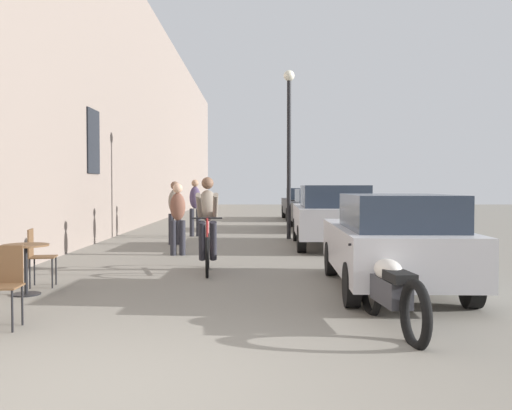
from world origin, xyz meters
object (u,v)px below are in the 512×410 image
object	(u,v)px
cafe_chair_near_toward_street	(3,280)
pedestrian_mid	(173,209)
cyclist_on_bicycle	(206,227)
street_lamp	(288,132)
parked_car_nearest	(391,241)
parked_motorcycle	(390,291)
cafe_chair_mid_toward_street	(36,253)
parked_car_second	(330,215)
cafe_table_mid	(24,258)
pedestrian_far	(194,204)
parked_car_fourth	(302,203)
pedestrian_near	(176,215)
parked_car_third	(315,209)

from	to	relation	value
cafe_chair_near_toward_street	pedestrian_mid	distance (m)	9.04
cyclist_on_bicycle	street_lamp	bearing A→B (deg)	74.20
parked_car_nearest	parked_motorcycle	size ratio (longest dim) A/B	1.90
cafe_chair_mid_toward_street	parked_car_second	size ratio (longest dim) A/B	0.20
cafe_table_mid	pedestrian_far	bearing A→B (deg)	81.68
parked_car_nearest	parked_car_fourth	world-z (taller)	parked_car_fourth
pedestrian_mid	parked_car_nearest	world-z (taller)	pedestrian_mid
street_lamp	parked_car_nearest	bearing A→B (deg)	-82.84
cafe_chair_near_toward_street	cafe_table_mid	xyz separation A→B (m)	(-0.52, 1.90, 0.00)
cafe_chair_mid_toward_street	parked_car_second	distance (m)	7.90
cafe_chair_near_toward_street	cyclist_on_bicycle	size ratio (longest dim) A/B	0.51
parked_motorcycle	pedestrian_near	bearing A→B (deg)	115.84
parked_car_nearest	parked_car_third	size ratio (longest dim) A/B	1.00
cyclist_on_bicycle	pedestrian_far	distance (m)	7.40
cafe_chair_mid_toward_street	cyclist_on_bicycle	world-z (taller)	cyclist_on_bicycle
cafe_table_mid	pedestrian_far	world-z (taller)	pedestrian_far
cafe_chair_near_toward_street	cafe_chair_mid_toward_street	distance (m)	2.62
pedestrian_near	parked_car_nearest	distance (m)	5.78
cafe_table_mid	pedestrian_mid	distance (m)	7.21
parked_motorcycle	cafe_chair_mid_toward_street	bearing A→B (deg)	151.84
cafe_chair_near_toward_street	parked_car_fourth	world-z (taller)	parked_car_fourth
pedestrian_mid	cafe_table_mid	bearing A→B (deg)	-99.01
cafe_chair_near_toward_street	pedestrian_near	bearing A→B (deg)	81.33
cyclist_on_bicycle	pedestrian_near	xyz separation A→B (m)	(-0.87, 2.46, 0.09)
cyclist_on_bicycle	parked_car_third	world-z (taller)	cyclist_on_bicycle
pedestrian_mid	parked_car_second	world-z (taller)	pedestrian_mid
parked_car_second	pedestrian_far	bearing A→B (deg)	141.15
cafe_chair_near_toward_street	parked_car_nearest	bearing A→B (deg)	25.10
pedestrian_mid	parked_motorcycle	distance (m)	9.75
parked_car_third	parked_car_fourth	distance (m)	6.12
parked_car_fourth	pedestrian_near	bearing A→B (deg)	-105.92
cafe_chair_mid_toward_street	parked_car_third	distance (m)	12.82
cafe_table_mid	parked_car_third	distance (m)	13.38
cafe_table_mid	parked_car_third	world-z (taller)	parked_car_third
parked_car_fourth	parked_motorcycle	size ratio (longest dim) A/B	1.92
cafe_table_mid	pedestrian_near	xyz separation A→B (m)	(1.53, 4.72, 0.38)
cafe_table_mid	cafe_chair_mid_toward_street	distance (m)	0.66
pedestrian_far	parked_car_third	world-z (taller)	pedestrian_far
parked_car_third	parked_motorcycle	bearing A→B (deg)	-92.60
cyclist_on_bicycle	parked_car_nearest	distance (m)	3.47
parked_car_fourth	parked_car_nearest	bearing A→B (deg)	-90.42
cyclist_on_bicycle	parked_car_nearest	size ratio (longest dim) A/B	0.43
parked_car_nearest	parked_car_fourth	size ratio (longest dim) A/B	0.99
cyclist_on_bicycle	street_lamp	world-z (taller)	street_lamp
cafe_chair_near_toward_street	street_lamp	xyz separation A→B (m)	(3.71, 10.64, 2.59)
cafe_table_mid	cyclist_on_bicycle	world-z (taller)	cyclist_on_bicycle
cafe_chair_near_toward_street	pedestrian_mid	xyz separation A→B (m)	(0.61, 9.01, 0.42)
parked_motorcycle	pedestrian_mid	bearing A→B (deg)	111.82
pedestrian_near	parked_car_nearest	bearing A→B (deg)	-49.41
pedestrian_far	parked_car_nearest	bearing A→B (deg)	-67.25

